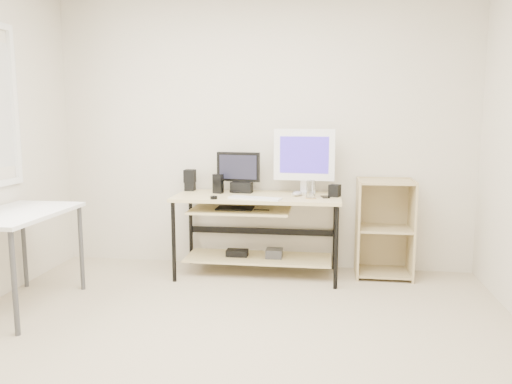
{
  "coord_description": "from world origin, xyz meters",
  "views": [
    {
      "loc": [
        0.6,
        -2.78,
        1.44
      ],
      "look_at": [
        0.04,
        1.3,
        0.83
      ],
      "focal_mm": 35.0,
      "sensor_mm": 36.0,
      "label": 1
    }
  ],
  "objects_px": {
    "shelf_unit": "(384,227)",
    "white_imac": "(304,157)",
    "black_monitor": "(238,169)",
    "audio_controller": "(218,184)",
    "side_table": "(17,222)",
    "desk": "(255,218)"
  },
  "relations": [
    {
      "from": "shelf_unit",
      "to": "white_imac",
      "type": "xyz_separation_m",
      "value": [
        -0.74,
        -0.02,
        0.64
      ]
    },
    {
      "from": "black_monitor",
      "to": "audio_controller",
      "type": "distance_m",
      "value": 0.24
    },
    {
      "from": "black_monitor",
      "to": "white_imac",
      "type": "distance_m",
      "value": 0.63
    },
    {
      "from": "shelf_unit",
      "to": "side_table",
      "type": "bearing_deg",
      "value": -156.67
    },
    {
      "from": "white_imac",
      "to": "audio_controller",
      "type": "distance_m",
      "value": 0.84
    },
    {
      "from": "desk",
      "to": "side_table",
      "type": "relative_size",
      "value": 1.5
    },
    {
      "from": "white_imac",
      "to": "shelf_unit",
      "type": "bearing_deg",
      "value": 5.95
    },
    {
      "from": "desk",
      "to": "white_imac",
      "type": "distance_m",
      "value": 0.72
    },
    {
      "from": "desk",
      "to": "side_table",
      "type": "height_order",
      "value": "same"
    },
    {
      "from": "black_monitor",
      "to": "white_imac",
      "type": "height_order",
      "value": "white_imac"
    },
    {
      "from": "shelf_unit",
      "to": "audio_controller",
      "type": "relative_size",
      "value": 4.97
    },
    {
      "from": "shelf_unit",
      "to": "audio_controller",
      "type": "height_order",
      "value": "audio_controller"
    },
    {
      "from": "desk",
      "to": "shelf_unit",
      "type": "xyz_separation_m",
      "value": [
        1.18,
        0.16,
        -0.09
      ]
    },
    {
      "from": "side_table",
      "to": "desk",
      "type": "bearing_deg",
      "value": 32.65
    },
    {
      "from": "shelf_unit",
      "to": "desk",
      "type": "bearing_deg",
      "value": -172.23
    },
    {
      "from": "desk",
      "to": "audio_controller",
      "type": "height_order",
      "value": "audio_controller"
    },
    {
      "from": "side_table",
      "to": "shelf_unit",
      "type": "relative_size",
      "value": 1.11
    },
    {
      "from": "audio_controller",
      "to": "black_monitor",
      "type": "bearing_deg",
      "value": 47.42
    },
    {
      "from": "black_monitor",
      "to": "audio_controller",
      "type": "height_order",
      "value": "black_monitor"
    },
    {
      "from": "black_monitor",
      "to": "side_table",
      "type": "bearing_deg",
      "value": -132.3
    },
    {
      "from": "audio_controller",
      "to": "shelf_unit",
      "type": "bearing_deg",
      "value": 21.22
    },
    {
      "from": "shelf_unit",
      "to": "white_imac",
      "type": "bearing_deg",
      "value": -178.49
    }
  ]
}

